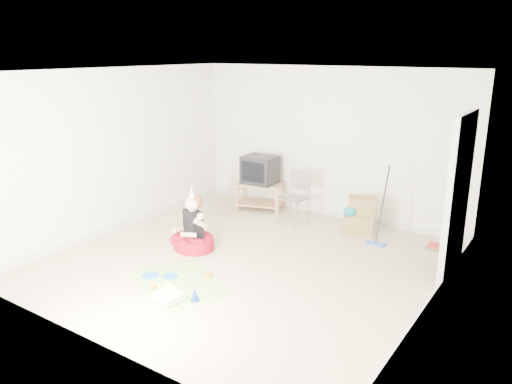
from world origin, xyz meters
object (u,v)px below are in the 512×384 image
Objects in this scene: crt_tv at (260,170)px; cardboard_boxes at (359,216)px; folding_chair at (294,198)px; tv_stand at (260,194)px; birthday_cake at (169,297)px; seated_woman at (194,235)px.

crt_tv is 2.06m from cardboard_boxes.
cardboard_boxes is at bearing -5.16° from crt_tv.
tv_stand is at bearing 160.58° from folding_chair.
tv_stand is at bearing 89.04° from crt_tv.
seated_woman is at bearing 119.99° from birthday_cake.
folding_chair is 1.52× the size of cardboard_boxes.
seated_woman reaches higher than cardboard_boxes.
seated_woman is (-1.78, -1.99, -0.07)m from cardboard_boxes.
folding_chair is 3.24m from birthday_cake.
seated_woman is at bearing -109.90° from folding_chair.
tv_stand is 1.53× the size of cardboard_boxes.
birthday_cake is (0.14, -3.21, -0.40)m from folding_chair.
cardboard_boxes is at bearing 73.90° from birthday_cake.
seated_woman is (0.22, -2.14, -0.08)m from tv_stand.
tv_stand is at bearing 106.25° from birthday_cake.
birthday_cake is at bearing -74.71° from crt_tv.
crt_tv is at bearing -90.00° from tv_stand.
folding_chair is at bearing -20.38° from crt_tv.
folding_chair reaches higher than cardboard_boxes.
folding_chair is at bearing 92.55° from birthday_cake.
cardboard_boxes is at bearing 8.39° from folding_chair.
birthday_cake is at bearing -87.45° from folding_chair.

